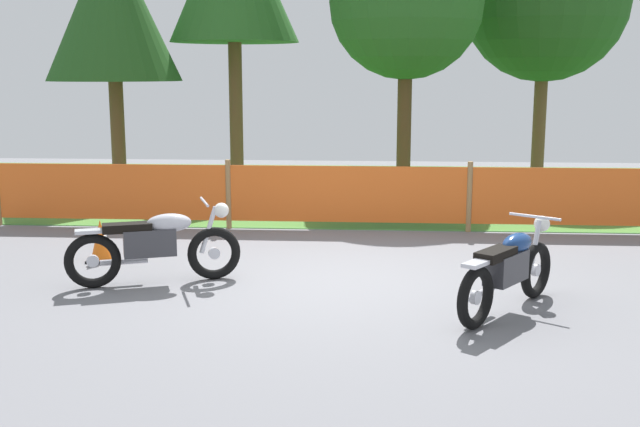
% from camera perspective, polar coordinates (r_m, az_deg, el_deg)
% --- Properties ---
extents(ground, '(24.00, 24.00, 0.02)m').
position_cam_1_polar(ground, '(8.84, 1.41, -5.06)').
color(ground, slate).
extents(grass_verge, '(24.00, 8.00, 0.01)m').
position_cam_1_polar(grass_verge, '(15.58, 2.53, 1.78)').
color(grass_verge, '#427A33').
rests_on(grass_verge, ground).
extents(barrier_fence, '(10.92, 0.08, 1.05)m').
position_cam_1_polar(barrier_fence, '(11.54, 2.06, 1.42)').
color(barrier_fence, '#997547').
rests_on(barrier_fence, ground).
extents(tree_leftmost, '(2.62, 2.62, 5.09)m').
position_cam_1_polar(tree_leftmost, '(15.98, -15.15, 14.61)').
color(tree_leftmost, brown).
rests_on(tree_leftmost, ground).
extents(tree_near_right, '(2.98, 2.98, 5.17)m').
position_cam_1_polar(tree_near_right, '(15.43, 6.42, 15.27)').
color(tree_near_right, brown).
rests_on(tree_near_right, ground).
extents(motorcycle_lead, '(1.87, 0.85, 0.92)m').
position_cam_1_polar(motorcycle_lead, '(8.82, -12.08, -2.26)').
color(motorcycle_lead, black).
rests_on(motorcycle_lead, ground).
extents(motorcycle_trailing, '(1.19, 1.60, 0.90)m').
position_cam_1_polar(motorcycle_trailing, '(7.84, 13.78, -4.02)').
color(motorcycle_trailing, black).
rests_on(motorcycle_trailing, ground).
extents(traffic_cone, '(0.32, 0.32, 0.53)m').
position_cam_1_polar(traffic_cone, '(10.06, -15.91, -1.97)').
color(traffic_cone, black).
rests_on(traffic_cone, ground).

